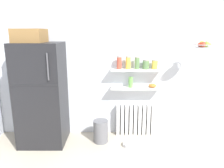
{
  "coord_description": "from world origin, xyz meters",
  "views": [
    {
      "loc": [
        -0.13,
        -1.76,
        1.88
      ],
      "look_at": [
        -0.14,
        1.6,
        1.05
      ],
      "focal_mm": 34.22,
      "sensor_mm": 36.0,
      "label": 1
    }
  ],
  "objects_px": {
    "vase": "(131,82)",
    "hanging_fruit_basket": "(204,45)",
    "radiator": "(136,120)",
    "storage_jar_1": "(129,63)",
    "storage_jar_0": "(120,63)",
    "storage_jar_2": "(138,63)",
    "pet_food_bowl": "(129,144)",
    "storage_jar_4": "(155,64)",
    "trash_bin": "(101,131)",
    "shelf_bowl": "(153,86)",
    "storage_jar_3": "(146,64)",
    "refrigerator": "(42,92)"
  },
  "relations": [
    {
      "from": "storage_jar_0",
      "to": "storage_jar_1",
      "type": "xyz_separation_m",
      "value": [
        0.15,
        0.0,
        -0.0
      ]
    },
    {
      "from": "vase",
      "to": "trash_bin",
      "type": "distance_m",
      "value": 1.0
    },
    {
      "from": "radiator",
      "to": "storage_jar_2",
      "type": "relative_size",
      "value": 3.21
    },
    {
      "from": "radiator",
      "to": "storage_jar_1",
      "type": "distance_m",
      "value": 1.08
    },
    {
      "from": "radiator",
      "to": "shelf_bowl",
      "type": "height_order",
      "value": "shelf_bowl"
    },
    {
      "from": "storage_jar_3",
      "to": "shelf_bowl",
      "type": "xyz_separation_m",
      "value": [
        0.13,
        0.0,
        -0.38
      ]
    },
    {
      "from": "refrigerator",
      "to": "hanging_fruit_basket",
      "type": "bearing_deg",
      "value": -2.19
    },
    {
      "from": "storage_jar_4",
      "to": "hanging_fruit_basket",
      "type": "relative_size",
      "value": 0.55
    },
    {
      "from": "storage_jar_4",
      "to": "pet_food_bowl",
      "type": "height_order",
      "value": "storage_jar_4"
    },
    {
      "from": "storage_jar_4",
      "to": "vase",
      "type": "distance_m",
      "value": 0.52
    },
    {
      "from": "refrigerator",
      "to": "radiator",
      "type": "xyz_separation_m",
      "value": [
        1.61,
        0.25,
        -0.62
      ]
    },
    {
      "from": "radiator",
      "to": "trash_bin",
      "type": "height_order",
      "value": "radiator"
    },
    {
      "from": "trash_bin",
      "to": "hanging_fruit_basket",
      "type": "distance_m",
      "value": 2.18
    },
    {
      "from": "vase",
      "to": "shelf_bowl",
      "type": "distance_m",
      "value": 0.39
    },
    {
      "from": "storage_jar_1",
      "to": "vase",
      "type": "height_order",
      "value": "storage_jar_1"
    },
    {
      "from": "storage_jar_2",
      "to": "hanging_fruit_basket",
      "type": "bearing_deg",
      "value": -18.27
    },
    {
      "from": "shelf_bowl",
      "to": "storage_jar_0",
      "type": "bearing_deg",
      "value": -180.0
    },
    {
      "from": "storage_jar_1",
      "to": "hanging_fruit_basket",
      "type": "height_order",
      "value": "hanging_fruit_basket"
    },
    {
      "from": "storage_jar_1",
      "to": "pet_food_bowl",
      "type": "xyz_separation_m",
      "value": [
        0.01,
        -0.4,
        -1.33
      ]
    },
    {
      "from": "vase",
      "to": "shelf_bowl",
      "type": "bearing_deg",
      "value": 0.0
    },
    {
      "from": "refrigerator",
      "to": "vase",
      "type": "xyz_separation_m",
      "value": [
        1.51,
        0.22,
        0.11
      ]
    },
    {
      "from": "storage_jar_2",
      "to": "pet_food_bowl",
      "type": "bearing_deg",
      "value": -110.23
    },
    {
      "from": "storage_jar_0",
      "to": "hanging_fruit_basket",
      "type": "relative_size",
      "value": 0.76
    },
    {
      "from": "storage_jar_2",
      "to": "storage_jar_3",
      "type": "height_order",
      "value": "storage_jar_2"
    },
    {
      "from": "radiator",
      "to": "storage_jar_1",
      "type": "bearing_deg",
      "value": -168.92
    },
    {
      "from": "storage_jar_4",
      "to": "trash_bin",
      "type": "distance_m",
      "value": 1.49
    },
    {
      "from": "storage_jar_1",
      "to": "storage_jar_4",
      "type": "distance_m",
      "value": 0.46
    },
    {
      "from": "storage_jar_0",
      "to": "vase",
      "type": "distance_m",
      "value": 0.4
    },
    {
      "from": "storage_jar_3",
      "to": "storage_jar_4",
      "type": "distance_m",
      "value": 0.15
    },
    {
      "from": "storage_jar_0",
      "to": "radiator",
      "type": "bearing_deg",
      "value": 5.59
    },
    {
      "from": "radiator",
      "to": "storage_jar_2",
      "type": "bearing_deg",
      "value": -90.0
    },
    {
      "from": "storage_jar_1",
      "to": "trash_bin",
      "type": "distance_m",
      "value": 1.28
    },
    {
      "from": "vase",
      "to": "hanging_fruit_basket",
      "type": "distance_m",
      "value": 1.3
    },
    {
      "from": "radiator",
      "to": "storage_jar_0",
      "type": "distance_m",
      "value": 1.11
    },
    {
      "from": "shelf_bowl",
      "to": "trash_bin",
      "type": "relative_size",
      "value": 0.36
    },
    {
      "from": "storage_jar_1",
      "to": "shelf_bowl",
      "type": "xyz_separation_m",
      "value": [
        0.44,
        0.0,
        -0.41
      ]
    },
    {
      "from": "storage_jar_0",
      "to": "storage_jar_2",
      "type": "bearing_deg",
      "value": 0.0
    },
    {
      "from": "storage_jar_0",
      "to": "hanging_fruit_basket",
      "type": "distance_m",
      "value": 1.36
    },
    {
      "from": "radiator",
      "to": "storage_jar_2",
      "type": "distance_m",
      "value": 1.07
    },
    {
      "from": "storage_jar_2",
      "to": "storage_jar_0",
      "type": "bearing_deg",
      "value": -180.0
    },
    {
      "from": "storage_jar_3",
      "to": "storage_jar_4",
      "type": "bearing_deg",
      "value": 0.0
    },
    {
      "from": "shelf_bowl",
      "to": "radiator",
      "type": "bearing_deg",
      "value": 174.01
    },
    {
      "from": "storage_jar_3",
      "to": "vase",
      "type": "height_order",
      "value": "storage_jar_3"
    },
    {
      "from": "storage_jar_1",
      "to": "storage_jar_4",
      "type": "relative_size",
      "value": 1.36
    },
    {
      "from": "storage_jar_4",
      "to": "vase",
      "type": "bearing_deg",
      "value": 180.0
    },
    {
      "from": "trash_bin",
      "to": "storage_jar_3",
      "type": "bearing_deg",
      "value": 17.81
    },
    {
      "from": "storage_jar_0",
      "to": "trash_bin",
      "type": "relative_size",
      "value": 0.57
    },
    {
      "from": "refrigerator",
      "to": "storage_jar_4",
      "type": "xyz_separation_m",
      "value": [
        1.92,
        0.22,
        0.42
      ]
    },
    {
      "from": "storage_jar_3",
      "to": "shelf_bowl",
      "type": "relative_size",
      "value": 1.17
    },
    {
      "from": "storage_jar_2",
      "to": "pet_food_bowl",
      "type": "xyz_separation_m",
      "value": [
        -0.15,
        -0.4,
        -1.33
      ]
    }
  ]
}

